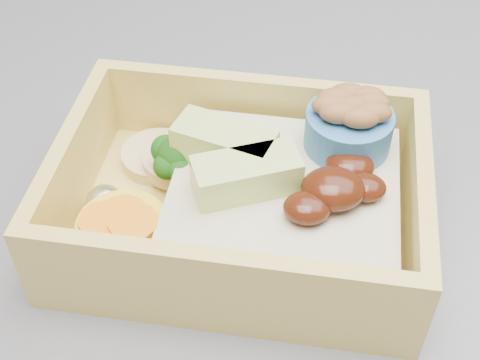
{
  "coord_description": "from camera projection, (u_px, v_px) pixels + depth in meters",
  "views": [
    {
      "loc": [
        -0.15,
        -0.41,
        1.22
      ],
      "look_at": [
        -0.17,
        -0.14,
        0.96
      ],
      "focal_mm": 50.0,
      "sensor_mm": 36.0,
      "label": 1
    }
  ],
  "objects": [
    {
      "name": "bento_box",
      "position": [
        253.0,
        195.0,
        0.38
      ],
      "size": [
        0.22,
        0.17,
        0.08
      ],
      "rotation": [
        0.0,
        0.0,
        -0.09
      ],
      "color": "#D9BE59",
      "rests_on": "island"
    }
  ]
}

